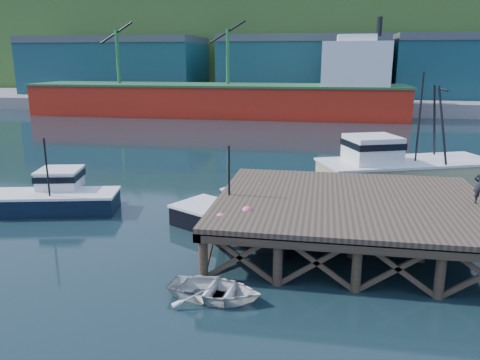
% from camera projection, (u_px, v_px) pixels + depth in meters
% --- Properties ---
extents(ground, '(300.00, 300.00, 0.00)m').
position_uv_depth(ground, '(232.00, 235.00, 22.47)').
color(ground, black).
rests_on(ground, ground).
extents(wharf, '(12.00, 10.00, 2.62)m').
position_uv_depth(wharf, '(352.00, 204.00, 20.87)').
color(wharf, brown).
rests_on(wharf, ground).
extents(far_quay, '(160.00, 40.00, 2.00)m').
position_uv_depth(far_quay, '(303.00, 98.00, 88.93)').
color(far_quay, gray).
rests_on(far_quay, ground).
extents(warehouse_left, '(32.00, 16.00, 9.00)m').
position_uv_depth(warehouse_left, '(117.00, 68.00, 88.75)').
color(warehouse_left, '#17444D').
rests_on(warehouse_left, far_quay).
extents(warehouse_mid, '(28.00, 16.00, 9.00)m').
position_uv_depth(warehouse_mid, '(302.00, 69.00, 82.79)').
color(warehouse_mid, '#17444D').
rests_on(warehouse_mid, far_quay).
extents(cargo_ship, '(55.50, 10.00, 13.75)m').
position_uv_depth(cargo_ship, '(238.00, 93.00, 68.83)').
color(cargo_ship, red).
rests_on(cargo_ship, ground).
extents(hillside, '(220.00, 50.00, 22.00)m').
position_uv_depth(hillside, '(310.00, 47.00, 115.02)').
color(hillside, '#2D511E').
rests_on(hillside, ground).
extents(boat_navy, '(7.17, 4.51, 4.25)m').
position_uv_depth(boat_navy, '(56.00, 196.00, 25.96)').
color(boat_navy, black).
rests_on(boat_navy, ground).
extents(boat_black, '(7.56, 6.46, 4.43)m').
position_uv_depth(boat_black, '(243.00, 216.00, 22.70)').
color(boat_black, black).
rests_on(boat_black, ground).
extents(trawler, '(11.82, 7.76, 7.45)m').
position_uv_depth(trawler, '(403.00, 166.00, 30.09)').
color(trawler, '#C2BB7D').
rests_on(trawler, ground).
extents(dinghy, '(3.60, 2.76, 0.69)m').
position_uv_depth(dinghy, '(215.00, 290.00, 16.42)').
color(dinghy, silver).
rests_on(dinghy, ground).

